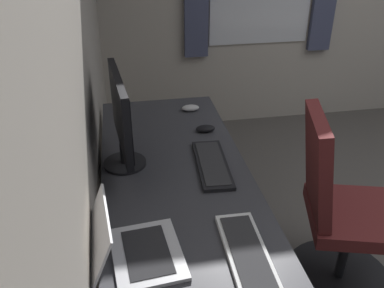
# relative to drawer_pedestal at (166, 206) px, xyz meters

# --- Properties ---
(wall_back) EXTENTS (4.94, 0.10, 2.60)m
(wall_back) POSITION_rel_drawer_pedestal_xyz_m (-0.51, 0.38, 0.95)
(wall_back) COLOR beige
(wall_back) RESTS_ON ground
(desk) EXTENTS (1.96, 0.67, 0.73)m
(desk) POSITION_rel_drawer_pedestal_xyz_m (-0.38, -0.03, 0.31)
(desk) COLOR #38383D
(desk) RESTS_ON ground
(drawer_pedestal) EXTENTS (0.40, 0.51, 0.69)m
(drawer_pedestal) POSITION_rel_drawer_pedestal_xyz_m (0.00, 0.00, 0.00)
(drawer_pedestal) COLOR #38383D
(drawer_pedestal) RESTS_ON ground
(monitor_primary) EXTENTS (0.50, 0.20, 0.44)m
(monitor_primary) POSITION_rel_drawer_pedestal_xyz_m (-0.13, 0.20, 0.63)
(monitor_primary) COLOR black
(monitor_primary) RESTS_ON desk
(laptop_leftmost) EXTENTS (0.34, 0.35, 0.22)m
(laptop_leftmost) POSITION_rel_drawer_pedestal_xyz_m (-0.75, 0.21, 0.43)
(laptop_leftmost) COLOR silver
(laptop_leftmost) RESTS_ON desk
(keyboard_main) EXTENTS (0.43, 0.16, 0.02)m
(keyboard_main) POSITION_rel_drawer_pedestal_xyz_m (-0.22, -0.20, 0.39)
(keyboard_main) COLOR black
(keyboard_main) RESTS_ON desk
(keyboard_spare) EXTENTS (0.42, 0.15, 0.02)m
(keyboard_spare) POSITION_rel_drawer_pedestal_xyz_m (-0.81, -0.19, 0.39)
(keyboard_spare) COLOR silver
(keyboard_spare) RESTS_ON desk
(mouse_main) EXTENTS (0.06, 0.10, 0.03)m
(mouse_main) POSITION_rel_drawer_pedestal_xyz_m (0.40, -0.21, 0.40)
(mouse_main) COLOR silver
(mouse_main) RESTS_ON desk
(mouse_spare) EXTENTS (0.06, 0.10, 0.03)m
(mouse_spare) POSITION_rel_drawer_pedestal_xyz_m (0.13, -0.24, 0.40)
(mouse_spare) COLOR black
(mouse_spare) RESTS_ON desk
(office_chair) EXTENTS (0.56, 0.60, 0.97)m
(office_chair) POSITION_rel_drawer_pedestal_xyz_m (-0.36, -0.81, 0.11)
(office_chair) COLOR maroon
(office_chair) RESTS_ON ground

